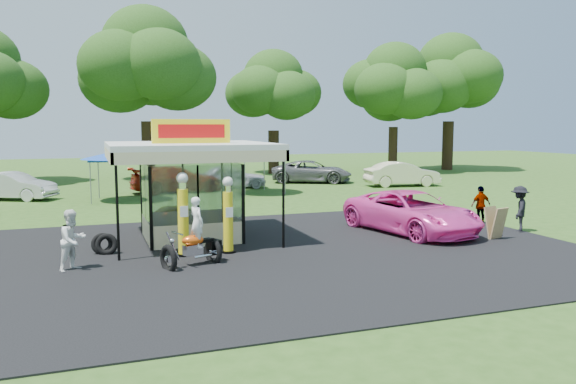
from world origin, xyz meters
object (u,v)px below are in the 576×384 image
at_px(spectator_west, 73,240).
at_px(bg_car_e, 402,174).
at_px(gas_pump_right, 228,217).
at_px(pink_sedan, 411,212).
at_px(a_frame_sign, 496,223).
at_px(spectator_east_a, 519,209).
at_px(gas_pump_left, 183,217).
at_px(kiosk_car, 181,216).
at_px(bg_car_d, 312,172).
at_px(bg_car_c, 231,177).
at_px(gas_station_kiosk, 190,189).
at_px(tent_east, 255,150).
at_px(tent_west, 118,155).
at_px(bg_car_a, 12,186).
at_px(bg_car_b, 176,179).
at_px(spectator_east_b, 481,205).
at_px(motorcycle, 195,238).

relative_size(spectator_west, bg_car_e, 0.35).
distance_m(gas_pump_right, pink_sedan, 7.28).
height_order(a_frame_sign, spectator_east_a, spectator_east_a).
bearing_deg(gas_pump_left, kiosk_car, 82.11).
bearing_deg(bg_car_d, gas_pump_right, 177.74).
xyz_separation_m(spectator_east_a, bg_car_c, (-6.61, 18.02, -0.12)).
distance_m(a_frame_sign, kiosk_car, 11.60).
xyz_separation_m(gas_station_kiosk, bg_car_c, (5.26, 15.33, -1.03)).
bearing_deg(kiosk_car, gas_pump_left, 172.11).
relative_size(bg_car_d, tent_east, 1.38).
bearing_deg(spectator_east_a, bg_car_d, -132.87).
bearing_deg(tent_west, a_frame_sign, -51.99).
bearing_deg(bg_car_a, tent_east, -69.08).
bearing_deg(pink_sedan, bg_car_e, 49.19).
distance_m(gas_station_kiosk, bg_car_a, 15.62).
bearing_deg(bg_car_b, a_frame_sign, -161.10).
height_order(bg_car_c, tent_east, tent_east).
relative_size(a_frame_sign, pink_sedan, 0.20).
height_order(spectator_east_a, bg_car_b, spectator_east_a).
bearing_deg(bg_car_a, tent_west, -85.66).
relative_size(gas_station_kiosk, tent_east, 1.34).
bearing_deg(tent_west, bg_car_b, 39.41).
bearing_deg(spectator_east_a, gas_pump_left, -44.53).
relative_size(gas_pump_right, bg_car_c, 0.55).
relative_size(spectator_east_b, bg_car_e, 0.32).
height_order(gas_station_kiosk, bg_car_c, gas_station_kiosk).
relative_size(gas_pump_right, bg_car_a, 0.53).
bearing_deg(bg_car_c, gas_pump_right, 167.87).
bearing_deg(motorcycle, spectator_west, 148.65).
bearing_deg(motorcycle, tent_west, 74.01).
bearing_deg(spectator_east_b, a_frame_sign, 59.92).
distance_m(gas_pump_right, kiosk_car, 4.92).
bearing_deg(a_frame_sign, spectator_west, 162.95).
height_order(spectator_east_b, bg_car_d, same).
bearing_deg(tent_east, bg_car_b, 154.89).
relative_size(gas_pump_right, motorcycle, 1.18).
relative_size(spectator_east_b, bg_car_c, 0.35).
distance_m(pink_sedan, spectator_east_a, 4.12).
xyz_separation_m(motorcycle, spectator_west, (-3.25, 0.61, 0.05)).
bearing_deg(gas_pump_right, gas_station_kiosk, 105.27).
xyz_separation_m(gas_pump_left, tent_west, (-1.13, 14.11, 1.19)).
bearing_deg(bg_car_c, tent_east, -164.69).
distance_m(bg_car_e, tent_west, 18.14).
height_order(kiosk_car, spectator_west, spectator_west).
bearing_deg(bg_car_c, bg_car_e, -100.48).
xyz_separation_m(bg_car_a, bg_car_c, (12.44, 1.50, 0.00)).
height_order(gas_pump_right, pink_sedan, gas_pump_right).
relative_size(spectator_west, tent_east, 0.42).
xyz_separation_m(pink_sedan, spectator_east_a, (3.96, -1.13, 0.09)).
bearing_deg(tent_east, a_frame_sign, -75.64).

